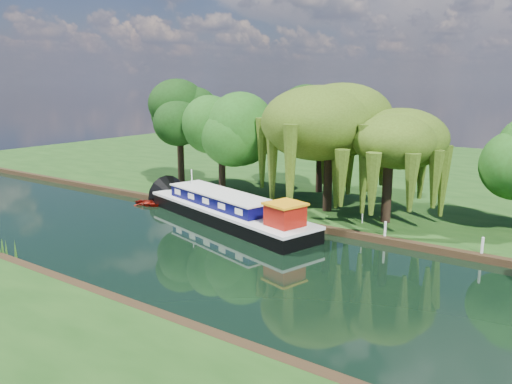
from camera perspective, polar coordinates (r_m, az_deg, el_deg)
The scene contains 12 objects.
ground at distance 28.53m, azimuth 2.66°, elevation -9.04°, with size 120.00×120.00×0.00m, color black.
far_bank at distance 59.14m, azimuth 20.50°, elevation 1.70°, with size 120.00×52.00×0.45m, color #15380F.
dutch_barge at distance 37.93m, azimuth -3.16°, elevation -2.18°, with size 17.18×8.29×3.54m.
red_dinghy at distance 44.32m, azimuth -12.12°, elevation -1.47°, with size 1.92×2.70×0.56m, color maroon.
willow_left at distance 39.00m, azimuth 8.42°, elevation 7.71°, with size 7.88×7.88×9.45m.
willow_right at distance 36.74m, azimuth 15.00°, elevation 4.78°, with size 6.04×6.04×7.35m.
tree_far_left at distance 43.86m, azimuth -3.97°, elevation 7.26°, with size 5.50×5.50×8.85m.
tree_far_back at distance 49.31m, azimuth -8.74°, elevation 8.19°, with size 5.51×5.51×9.27m.
tree_far_mid at distance 46.01m, azimuth 7.40°, elevation 7.55°, with size 5.45×5.45×8.92m.
lamppost at distance 36.59m, azimuth 12.16°, elevation -0.51°, with size 0.36×0.36×2.56m.
mooring_posts at distance 35.47m, azimuth 9.25°, elevation -3.24°, with size 19.16×0.16×1.00m.
reeds_near at distance 19.31m, azimuth 8.27°, elevation -18.50°, with size 33.70×1.50×1.10m.
Camera 1 is at (14.05, -22.53, 10.44)m, focal length 35.00 mm.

